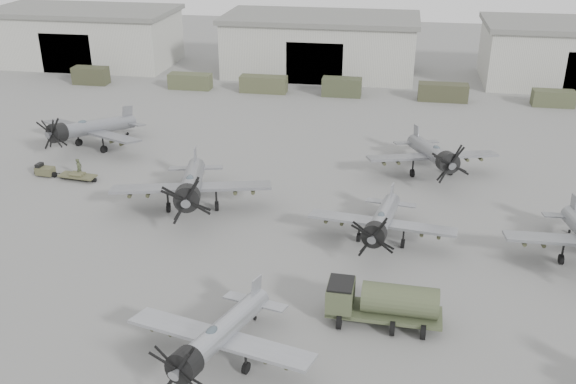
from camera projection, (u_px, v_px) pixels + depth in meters
name	position (u px, v px, depth m)	size (l,w,h in m)	color
ground	(204.00, 298.00, 43.14)	(220.00, 220.00, 0.00)	slate
hangar_left	(85.00, 36.00, 102.68)	(29.00, 14.80, 8.70)	#B4B5A9
hangar_center	(320.00, 44.00, 96.78)	(29.00, 14.80, 8.70)	#B4B5A9
support_truck_1	(91.00, 75.00, 92.32)	(4.99, 2.20, 2.46)	#363825
support_truck_2	(190.00, 81.00, 90.08)	(5.97, 2.20, 2.12)	#454930
support_truck_3	(264.00, 84.00, 88.42)	(6.46, 2.20, 2.25)	#44472E
support_truck_4	(342.00, 87.00, 86.69)	(5.29, 2.20, 2.47)	#393F29
support_truck_5	(443.00, 92.00, 84.65)	(6.47, 2.20, 2.31)	#373925
support_truck_6	(553.00, 98.00, 82.54)	(5.24, 2.20, 2.06)	#41462E
aircraft_near_1	(217.00, 337.00, 36.06)	(11.40, 10.26, 4.53)	#A0A3A9
aircraft_mid_1	(191.00, 185.00, 54.03)	(13.73, 12.36, 5.46)	gray
aircraft_mid_2	(382.00, 221.00, 48.92)	(11.49, 10.34, 4.57)	#96999E
aircraft_far_0	(88.00, 129.00, 67.68)	(12.62, 11.42, 5.14)	gray
aircraft_far_1	(434.00, 154.00, 61.11)	(12.60, 11.35, 5.03)	gray
fuel_tanker	(383.00, 301.00, 40.07)	(7.28, 3.14, 2.78)	#424A30
tug_trailer	(57.00, 173.00, 61.61)	(6.29, 1.86, 1.25)	#4B4B31
ground_crew	(79.00, 168.00, 61.26)	(0.72, 0.47, 1.97)	#363C27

